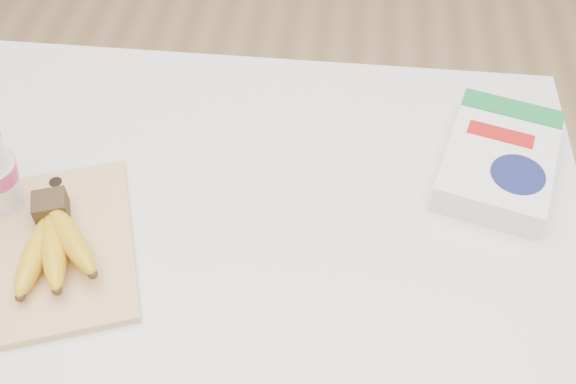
% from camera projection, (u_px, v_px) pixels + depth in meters
% --- Properties ---
extents(table, '(1.11, 0.74, 0.83)m').
position_uv_depth(table, '(243.00, 333.00, 1.31)').
color(table, white).
rests_on(table, ground).
extents(cutting_board, '(0.30, 0.35, 0.01)m').
position_uv_depth(cutting_board, '(57.00, 248.00, 0.93)').
color(cutting_board, '#E5BC7E').
rests_on(cutting_board, table).
extents(bananas, '(0.15, 0.19, 0.06)m').
position_uv_depth(bananas, '(53.00, 242.00, 0.90)').
color(bananas, '#382816').
rests_on(bananas, cutting_board).
extents(cereal_box, '(0.22, 0.28, 0.05)m').
position_uv_depth(cereal_box, '(499.00, 159.00, 1.02)').
color(cereal_box, white).
rests_on(cereal_box, table).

